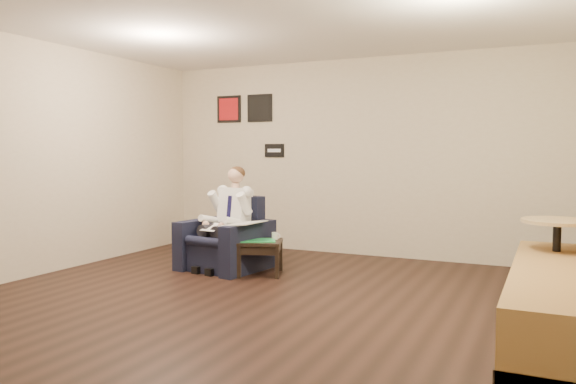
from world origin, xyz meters
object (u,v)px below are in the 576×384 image
at_px(armchair, 225,233).
at_px(coffee_mug, 275,236).
at_px(seated_man, 219,221).
at_px(cafe_table, 556,261).
at_px(green_folder, 258,240).
at_px(side_table, 260,257).
at_px(banquette, 557,239).
at_px(smartphone, 266,238).

height_order(armchair, coffee_mug, armchair).
xyz_separation_m(seated_man, cafe_table, (3.79, 0.11, -0.21)).
distance_m(armchair, coffee_mug, 0.67).
relative_size(armchair, green_folder, 2.27).
xyz_separation_m(side_table, coffee_mug, (0.12, 0.16, 0.25)).
bearing_deg(seated_man, armchair, 90.00).
bearing_deg(coffee_mug, cafe_table, -1.34).
distance_m(seated_man, banquette, 3.86).
relative_size(smartphone, banquette, 0.04).
xyz_separation_m(smartphone, cafe_table, (3.22, -0.06, -0.00)).
bearing_deg(banquette, green_folder, 166.47).
relative_size(armchair, cafe_table, 1.14).
relative_size(seated_man, green_folder, 3.01).
distance_m(seated_man, green_folder, 0.59).
relative_size(seated_man, banquette, 0.42).
relative_size(smartphone, cafe_table, 0.16).
bearing_deg(side_table, seated_man, -177.54).
bearing_deg(side_table, banquette, -14.06).
height_order(coffee_mug, banquette, banquette).
height_order(seated_man, banquette, banquette).
distance_m(coffee_mug, smartphone, 0.13).
distance_m(green_folder, cafe_table, 3.24).
bearing_deg(smartphone, seated_man, -173.07).
height_order(green_folder, cafe_table, cafe_table).
bearing_deg(banquette, side_table, 165.94).
xyz_separation_m(side_table, green_folder, (-0.02, -0.03, 0.21)).
distance_m(armchair, side_table, 0.61).
relative_size(seated_man, coffee_mug, 14.26).
xyz_separation_m(seated_man, side_table, (0.57, 0.02, -0.41)).
height_order(side_table, cafe_table, cafe_table).
height_order(seated_man, side_table, seated_man).
bearing_deg(coffee_mug, banquette, -17.31).
xyz_separation_m(side_table, cafe_table, (3.22, 0.09, 0.20)).
height_order(side_table, banquette, banquette).
distance_m(seated_man, coffee_mug, 0.73).
relative_size(armchair, side_table, 1.86).
distance_m(side_table, smartphone, 0.26).
relative_size(coffee_mug, cafe_table, 0.11).
bearing_deg(seated_man, side_table, 11.05).
relative_size(banquette, cafe_table, 3.58).
height_order(green_folder, banquette, banquette).
bearing_deg(coffee_mug, seated_man, -164.92).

